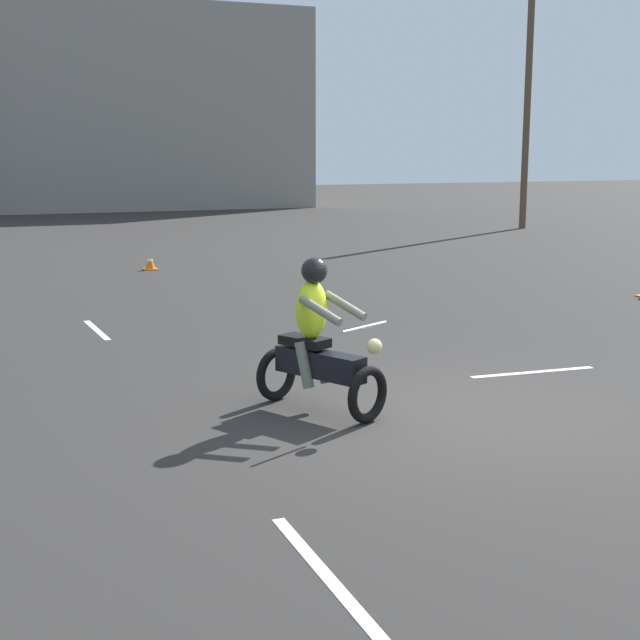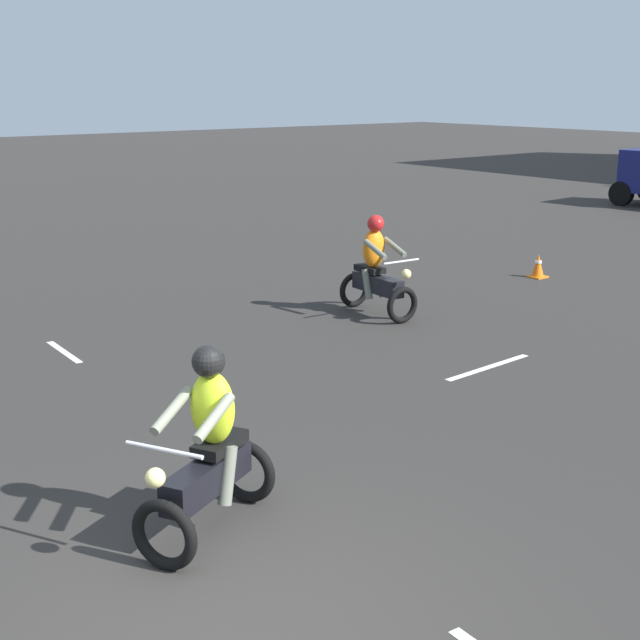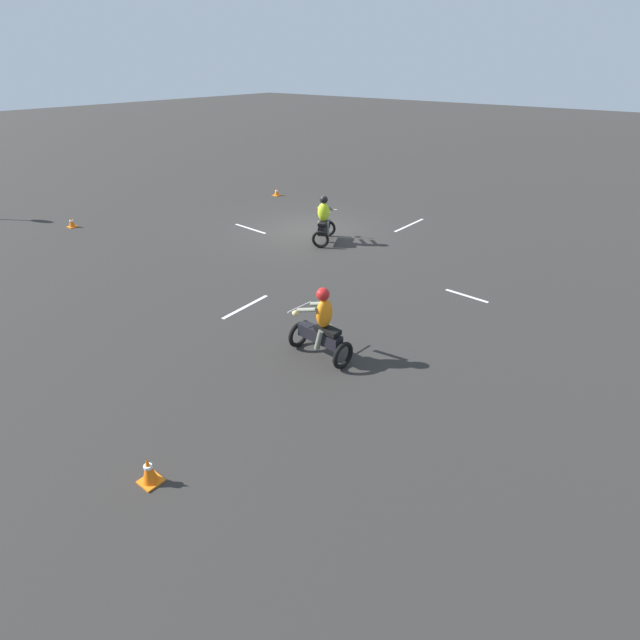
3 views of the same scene
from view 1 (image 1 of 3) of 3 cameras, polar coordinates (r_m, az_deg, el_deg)
ground_plane at (r=9.67m, az=8.89°, el=-5.97°), size 120.00×120.00×0.00m
motorcycle_rider_foreground at (r=9.51m, az=-0.16°, el=-1.60°), size 1.18×1.52×1.66m
traffic_cone_mid_center at (r=21.34m, az=-10.81°, el=3.58°), size 0.32×0.32×0.32m
lane_stripe_e at (r=11.62m, az=13.48°, el=-3.26°), size 1.73×0.21×0.01m
lane_stripe_n at (r=14.37m, az=-14.10°, el=-0.62°), size 0.21×1.68×0.01m
lane_stripe_s at (r=6.06m, az=0.72°, el=-16.35°), size 0.10×2.14×0.01m
utility_pole_near at (r=33.00m, az=13.13°, el=13.24°), size 0.24×0.24×8.65m
building_backdrop at (r=46.60m, az=-19.41°, el=12.62°), size 27.74×10.93×9.43m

